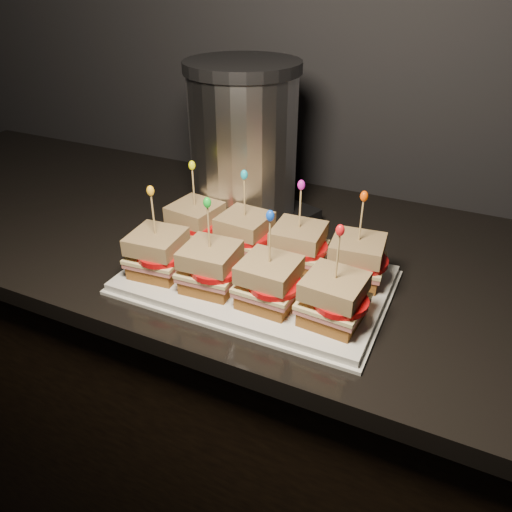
% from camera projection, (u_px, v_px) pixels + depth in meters
% --- Properties ---
extents(cabinet, '(2.52, 0.61, 0.90)m').
position_uv_depth(cabinet, '(356.00, 450.00, 1.12)').
color(cabinet, black).
rests_on(cabinet, ground).
extents(granite_slab, '(2.56, 0.65, 0.03)m').
position_uv_depth(granite_slab, '(383.00, 278.00, 0.88)').
color(granite_slab, black).
rests_on(granite_slab, cabinet).
extents(platter, '(0.42, 0.26, 0.02)m').
position_uv_depth(platter, '(256.00, 280.00, 0.84)').
color(platter, silver).
rests_on(platter, granite_slab).
extents(platter_rim, '(0.43, 0.27, 0.01)m').
position_uv_depth(platter_rim, '(256.00, 282.00, 0.84)').
color(platter_rim, silver).
rests_on(platter_rim, granite_slab).
extents(sandwich_0_bread_bot, '(0.09, 0.09, 0.02)m').
position_uv_depth(sandwich_0_bread_bot, '(197.00, 235.00, 0.93)').
color(sandwich_0_bread_bot, '#5B3411').
rests_on(sandwich_0_bread_bot, platter).
extents(sandwich_0_ham, '(0.10, 0.09, 0.01)m').
position_uv_depth(sandwich_0_ham, '(196.00, 228.00, 0.92)').
color(sandwich_0_ham, '#B45851').
rests_on(sandwich_0_ham, sandwich_0_bread_bot).
extents(sandwich_0_cheese, '(0.10, 0.10, 0.01)m').
position_uv_depth(sandwich_0_cheese, '(196.00, 225.00, 0.92)').
color(sandwich_0_cheese, '#EDDB91').
rests_on(sandwich_0_cheese, sandwich_0_ham).
extents(sandwich_0_tomato, '(0.08, 0.08, 0.01)m').
position_uv_depth(sandwich_0_tomato, '(200.00, 224.00, 0.90)').
color(sandwich_0_tomato, red).
rests_on(sandwich_0_tomato, sandwich_0_cheese).
extents(sandwich_0_bread_top, '(0.09, 0.09, 0.03)m').
position_uv_depth(sandwich_0_bread_top, '(195.00, 212.00, 0.90)').
color(sandwich_0_bread_top, '#553314').
rests_on(sandwich_0_bread_top, sandwich_0_tomato).
extents(sandwich_0_pick, '(0.00, 0.00, 0.09)m').
position_uv_depth(sandwich_0_pick, '(194.00, 190.00, 0.88)').
color(sandwich_0_pick, tan).
rests_on(sandwich_0_pick, sandwich_0_bread_top).
extents(sandwich_0_frill, '(0.01, 0.01, 0.02)m').
position_uv_depth(sandwich_0_frill, '(192.00, 165.00, 0.86)').
color(sandwich_0_frill, '#E9ED0B').
rests_on(sandwich_0_frill, sandwich_0_pick).
extents(sandwich_1_bread_bot, '(0.09, 0.09, 0.02)m').
position_uv_depth(sandwich_1_bread_bot, '(245.00, 247.00, 0.89)').
color(sandwich_1_bread_bot, '#5B3411').
rests_on(sandwich_1_bread_bot, platter).
extents(sandwich_1_ham, '(0.09, 0.09, 0.01)m').
position_uv_depth(sandwich_1_ham, '(245.00, 239.00, 0.88)').
color(sandwich_1_ham, '#B45851').
rests_on(sandwich_1_ham, sandwich_1_bread_bot).
extents(sandwich_1_cheese, '(0.10, 0.09, 0.01)m').
position_uv_depth(sandwich_1_cheese, '(245.00, 236.00, 0.88)').
color(sandwich_1_cheese, '#EDDB91').
rests_on(sandwich_1_cheese, sandwich_1_ham).
extents(sandwich_1_tomato, '(0.08, 0.08, 0.01)m').
position_uv_depth(sandwich_1_tomato, '(250.00, 235.00, 0.87)').
color(sandwich_1_tomato, red).
rests_on(sandwich_1_tomato, sandwich_1_cheese).
extents(sandwich_1_bread_top, '(0.09, 0.09, 0.03)m').
position_uv_depth(sandwich_1_bread_top, '(245.00, 223.00, 0.87)').
color(sandwich_1_bread_top, '#553314').
rests_on(sandwich_1_bread_top, sandwich_1_tomato).
extents(sandwich_1_pick, '(0.00, 0.00, 0.09)m').
position_uv_depth(sandwich_1_pick, '(244.00, 200.00, 0.84)').
color(sandwich_1_pick, tan).
rests_on(sandwich_1_pick, sandwich_1_bread_top).
extents(sandwich_1_frill, '(0.01, 0.01, 0.02)m').
position_uv_depth(sandwich_1_frill, '(244.00, 175.00, 0.82)').
color(sandwich_1_frill, '#17AECB').
rests_on(sandwich_1_frill, sandwich_1_pick).
extents(sandwich_2_bread_bot, '(0.08, 0.08, 0.02)m').
position_uv_depth(sandwich_2_bread_bot, '(298.00, 259.00, 0.85)').
color(sandwich_2_bread_bot, '#5B3411').
rests_on(sandwich_2_bread_bot, platter).
extents(sandwich_2_ham, '(0.09, 0.09, 0.01)m').
position_uv_depth(sandwich_2_ham, '(298.00, 252.00, 0.85)').
color(sandwich_2_ham, '#B45851').
rests_on(sandwich_2_ham, sandwich_2_bread_bot).
extents(sandwich_2_cheese, '(0.09, 0.09, 0.01)m').
position_uv_depth(sandwich_2_cheese, '(298.00, 248.00, 0.84)').
color(sandwich_2_cheese, '#EDDB91').
rests_on(sandwich_2_cheese, sandwich_2_ham).
extents(sandwich_2_tomato, '(0.08, 0.08, 0.01)m').
position_uv_depth(sandwich_2_tomato, '(304.00, 247.00, 0.83)').
color(sandwich_2_tomato, red).
rests_on(sandwich_2_tomato, sandwich_2_cheese).
extents(sandwich_2_bread_top, '(0.09, 0.09, 0.03)m').
position_uv_depth(sandwich_2_bread_top, '(299.00, 235.00, 0.83)').
color(sandwich_2_bread_top, '#553314').
rests_on(sandwich_2_bread_top, sandwich_2_tomato).
extents(sandwich_2_pick, '(0.00, 0.00, 0.09)m').
position_uv_depth(sandwich_2_pick, '(300.00, 211.00, 0.81)').
color(sandwich_2_pick, tan).
rests_on(sandwich_2_pick, sandwich_2_bread_top).
extents(sandwich_2_frill, '(0.01, 0.01, 0.02)m').
position_uv_depth(sandwich_2_frill, '(301.00, 185.00, 0.78)').
color(sandwich_2_frill, '#D51CBE').
rests_on(sandwich_2_frill, sandwich_2_pick).
extents(sandwich_3_bread_bot, '(0.09, 0.09, 0.02)m').
position_uv_depth(sandwich_3_bread_bot, '(355.00, 273.00, 0.82)').
color(sandwich_3_bread_bot, '#5B3411').
rests_on(sandwich_3_bread_bot, platter).
extents(sandwich_3_ham, '(0.10, 0.09, 0.01)m').
position_uv_depth(sandwich_3_ham, '(356.00, 265.00, 0.81)').
color(sandwich_3_ham, '#B45851').
rests_on(sandwich_3_ham, sandwich_3_bread_bot).
extents(sandwich_3_cheese, '(0.10, 0.09, 0.01)m').
position_uv_depth(sandwich_3_cheese, '(356.00, 261.00, 0.81)').
color(sandwich_3_cheese, '#EDDB91').
rests_on(sandwich_3_cheese, sandwich_3_ham).
extents(sandwich_3_tomato, '(0.08, 0.08, 0.01)m').
position_uv_depth(sandwich_3_tomato, '(363.00, 261.00, 0.79)').
color(sandwich_3_tomato, red).
rests_on(sandwich_3_tomato, sandwich_3_cheese).
extents(sandwich_3_bread_top, '(0.09, 0.09, 0.03)m').
position_uv_depth(sandwich_3_bread_top, '(358.00, 247.00, 0.79)').
color(sandwich_3_bread_top, '#553314').
rests_on(sandwich_3_bread_top, sandwich_3_tomato).
extents(sandwich_3_pick, '(0.00, 0.00, 0.09)m').
position_uv_depth(sandwich_3_pick, '(361.00, 223.00, 0.77)').
color(sandwich_3_pick, tan).
rests_on(sandwich_3_pick, sandwich_3_bread_top).
extents(sandwich_3_frill, '(0.01, 0.01, 0.02)m').
position_uv_depth(sandwich_3_frill, '(364.00, 196.00, 0.75)').
color(sandwich_3_frill, '#FC4D05').
rests_on(sandwich_3_frill, sandwich_3_pick).
extents(sandwich_4_bread_bot, '(0.09, 0.09, 0.02)m').
position_uv_depth(sandwich_4_bread_bot, '(159.00, 266.00, 0.83)').
color(sandwich_4_bread_bot, '#5B3411').
rests_on(sandwich_4_bread_bot, platter).
extents(sandwich_4_ham, '(0.09, 0.09, 0.01)m').
position_uv_depth(sandwich_4_ham, '(158.00, 259.00, 0.83)').
color(sandwich_4_ham, '#B45851').
rests_on(sandwich_4_ham, sandwich_4_bread_bot).
extents(sandwich_4_cheese, '(0.10, 0.09, 0.01)m').
position_uv_depth(sandwich_4_cheese, '(158.00, 255.00, 0.82)').
color(sandwich_4_cheese, '#EDDB91').
rests_on(sandwich_4_cheese, sandwich_4_ham).
extents(sandwich_4_tomato, '(0.08, 0.08, 0.01)m').
position_uv_depth(sandwich_4_tomato, '(161.00, 254.00, 0.81)').
color(sandwich_4_tomato, red).
rests_on(sandwich_4_tomato, sandwich_4_cheese).
extents(sandwich_4_bread_top, '(0.09, 0.09, 0.03)m').
position_uv_depth(sandwich_4_bread_top, '(156.00, 241.00, 0.81)').
color(sandwich_4_bread_top, '#553314').
rests_on(sandwich_4_bread_top, sandwich_4_tomato).
extents(sandwich_4_pick, '(0.00, 0.00, 0.09)m').
position_uv_depth(sandwich_4_pick, '(153.00, 217.00, 0.79)').
color(sandwich_4_pick, tan).
rests_on(sandwich_4_pick, sandwich_4_bread_top).
extents(sandwich_4_frill, '(0.01, 0.01, 0.02)m').
position_uv_depth(sandwich_4_frill, '(150.00, 191.00, 0.76)').
color(sandwich_4_frill, yellow).
rests_on(sandwich_4_frill, sandwich_4_pick).
extents(sandwich_5_bread_bot, '(0.08, 0.08, 0.02)m').
position_uv_depth(sandwich_5_bread_bot, '(212.00, 280.00, 0.80)').
color(sandwich_5_bread_bot, '#5B3411').
rests_on(sandwich_5_bread_bot, platter).
extents(sandwich_5_ham, '(0.09, 0.09, 0.01)m').
position_uv_depth(sandwich_5_ham, '(211.00, 273.00, 0.79)').
color(sandwich_5_ham, '#B45851').
rests_on(sandwich_5_ham, sandwich_5_bread_bot).
extents(sandwich_5_cheese, '(0.09, 0.09, 0.01)m').
position_uv_depth(sandwich_5_cheese, '(211.00, 269.00, 0.79)').
color(sandwich_5_cheese, '#EDDB91').
rests_on(sandwich_5_cheese, sandwich_5_ham).
extents(sandwich_5_tomato, '(0.08, 0.08, 0.01)m').
position_uv_depth(sandwich_5_tomato, '(215.00, 268.00, 0.77)').
color(sandwich_5_tomato, red).
rests_on(sandwich_5_tomato, sandwich_5_cheese).
extents(sandwich_5_bread_top, '(0.09, 0.09, 0.03)m').
position_uv_depth(sandwich_5_bread_top, '(210.00, 255.00, 0.77)').
color(sandwich_5_bread_top, '#553314').
rests_on(sandwich_5_bread_top, sandwich_5_tomato).
extents(sandwich_5_pick, '(0.00, 0.00, 0.09)m').
position_uv_depth(sandwich_5_pick, '(209.00, 230.00, 0.75)').
color(sandwich_5_pick, tan).
rests_on(sandwich_5_pick, sandwich_5_bread_top).
extents(sandwich_5_frill, '(0.01, 0.01, 0.02)m').
position_uv_depth(sandwich_5_frill, '(207.00, 203.00, 0.73)').
color(sandwich_5_frill, green).
rests_on(sandwich_5_frill, sandwich_5_pick).
extents(sandwich_6_bread_bot, '(0.08, 0.08, 0.02)m').
position_uv_depth(sandwich_6_bread_bot, '(269.00, 296.00, 0.76)').
color(sandwich_6_bread_bot, '#5B3411').
rests_on(sandwich_6_bread_bot, platter).
extents(sandwich_6_ham, '(0.09, 0.09, 0.01)m').
position_uv_depth(sandwich_6_ham, '(269.00, 288.00, 0.75)').
color(sandwich_6_ham, '#B45851').
rests_on(sandwich_6_ham, sandwich_6_bread_bot).
extents(sandwich_6_cheese, '(0.09, 0.09, 0.01)m').
position_uv_depth(sandwich_6_cheese, '(269.00, 284.00, 0.75)').
color(sandwich_6_cheese, '#EDDB91').
rests_on(sandwich_6_cheese, sandwich_6_ham).
extents(sandwich_6_tomato, '(0.08, 0.08, 0.01)m').
position_uv_depth(sandwich_6_tomato, '(275.00, 284.00, 0.74)').
color(sandwich_6_tomato, red).
rests_on(sandwich_6_tomato, sandwich_6_cheese).
extents(sandwich_6_bread_top, '(0.08, 0.08, 0.03)m').
position_uv_depth(sandwich_6_bread_top, '(269.00, 270.00, 0.74)').
color(sandwich_6_bread_top, '#553314').
rests_on(sandwich_6_bread_top, sandwich_6_tomato).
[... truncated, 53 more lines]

